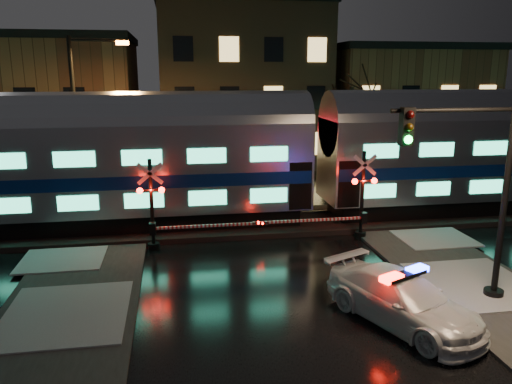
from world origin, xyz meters
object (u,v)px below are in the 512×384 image
at_px(police_car, 403,300).
at_px(crossing_signal_left, 161,214).
at_px(traffic_light, 476,197).
at_px(streetlight, 81,113).
at_px(crossing_signal_right, 354,204).

distance_m(police_car, crossing_signal_left, 9.91).
height_order(traffic_light, streetlight, streetlight).
bearing_deg(crossing_signal_right, traffic_light, -77.67).
relative_size(police_car, crossing_signal_right, 0.99).
height_order(crossing_signal_right, traffic_light, traffic_light).
xyz_separation_m(crossing_signal_left, traffic_light, (9.34, -6.23, 1.85)).
relative_size(police_car, crossing_signal_left, 1.01).
height_order(police_car, streetlight, streetlight).
height_order(crossing_signal_left, streetlight, streetlight).
height_order(crossing_signal_right, crossing_signal_left, crossing_signal_right).
distance_m(crossing_signal_left, traffic_light, 11.38).
distance_m(police_car, crossing_signal_right, 7.30).
relative_size(traffic_light, streetlight, 0.73).
bearing_deg(police_car, streetlight, 103.10).
bearing_deg(traffic_light, streetlight, 128.08).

